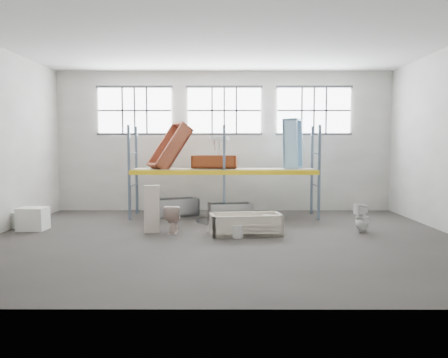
{
  "coord_description": "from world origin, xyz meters",
  "views": [
    {
      "loc": [
        0.03,
        -11.32,
        2.34
      ],
      "look_at": [
        0.0,
        1.5,
        1.4
      ],
      "focal_mm": 36.25,
      "sensor_mm": 36.0,
      "label": 1
    }
  ],
  "objects_px": {
    "bathtub_beige": "(246,224)",
    "steel_tub_left": "(174,207)",
    "rust_tub_flat": "(215,162)",
    "carton_near": "(33,219)",
    "steel_tub_right": "(230,211)",
    "toilet_white": "(362,218)",
    "cistern_tall": "(152,209)",
    "toilet_beige": "(173,219)",
    "blue_tub_upright": "(293,144)",
    "bucket": "(237,231)"
  },
  "relations": [
    {
      "from": "rust_tub_flat",
      "to": "steel_tub_left",
      "type": "bearing_deg",
      "value": 173.47
    },
    {
      "from": "bathtub_beige",
      "to": "rust_tub_flat",
      "type": "height_order",
      "value": "rust_tub_flat"
    },
    {
      "from": "toilet_beige",
      "to": "blue_tub_upright",
      "type": "distance_m",
      "value": 5.1
    },
    {
      "from": "steel_tub_right",
      "to": "bucket",
      "type": "bearing_deg",
      "value": -87.14
    },
    {
      "from": "toilet_white",
      "to": "steel_tub_left",
      "type": "height_order",
      "value": "toilet_white"
    },
    {
      "from": "toilet_white",
      "to": "carton_near",
      "type": "xyz_separation_m",
      "value": [
        -9.08,
        0.32,
        -0.08
      ]
    },
    {
      "from": "cistern_tall",
      "to": "steel_tub_left",
      "type": "relative_size",
      "value": 0.81
    },
    {
      "from": "blue_tub_upright",
      "to": "bucket",
      "type": "relative_size",
      "value": 5.19
    },
    {
      "from": "rust_tub_flat",
      "to": "toilet_white",
      "type": "bearing_deg",
      "value": -33.93
    },
    {
      "from": "bathtub_beige",
      "to": "carton_near",
      "type": "relative_size",
      "value": 2.54
    },
    {
      "from": "rust_tub_flat",
      "to": "bucket",
      "type": "relative_size",
      "value": 4.54
    },
    {
      "from": "cistern_tall",
      "to": "toilet_white",
      "type": "bearing_deg",
      "value": -6.28
    },
    {
      "from": "carton_near",
      "to": "steel_tub_left",
      "type": "bearing_deg",
      "value": 35.35
    },
    {
      "from": "bathtub_beige",
      "to": "steel_tub_left",
      "type": "bearing_deg",
      "value": 117.78
    },
    {
      "from": "rust_tub_flat",
      "to": "steel_tub_right",
      "type": "bearing_deg",
      "value": -44.36
    },
    {
      "from": "carton_near",
      "to": "steel_tub_right",
      "type": "bearing_deg",
      "value": 19.08
    },
    {
      "from": "blue_tub_upright",
      "to": "carton_near",
      "type": "height_order",
      "value": "blue_tub_upright"
    },
    {
      "from": "bathtub_beige",
      "to": "toilet_beige",
      "type": "xyz_separation_m",
      "value": [
        -1.96,
        0.24,
        0.1
      ]
    },
    {
      "from": "steel_tub_left",
      "to": "rust_tub_flat",
      "type": "distance_m",
      "value": 2.07
    },
    {
      "from": "rust_tub_flat",
      "to": "carton_near",
      "type": "xyz_separation_m",
      "value": [
        -5.01,
        -2.42,
        -1.51
      ]
    },
    {
      "from": "bucket",
      "to": "carton_near",
      "type": "height_order",
      "value": "carton_near"
    },
    {
      "from": "bucket",
      "to": "steel_tub_left",
      "type": "bearing_deg",
      "value": 119.4
    },
    {
      "from": "rust_tub_flat",
      "to": "blue_tub_upright",
      "type": "bearing_deg",
      "value": 2.56
    },
    {
      "from": "carton_near",
      "to": "toilet_white",
      "type": "bearing_deg",
      "value": -2.0
    },
    {
      "from": "bathtub_beige",
      "to": "cistern_tall",
      "type": "relative_size",
      "value": 1.46
    },
    {
      "from": "steel_tub_left",
      "to": "bucket",
      "type": "bearing_deg",
      "value": -60.6
    },
    {
      "from": "toilet_white",
      "to": "bucket",
      "type": "relative_size",
      "value": 2.47
    },
    {
      "from": "bathtub_beige",
      "to": "toilet_beige",
      "type": "height_order",
      "value": "toilet_beige"
    },
    {
      "from": "steel_tub_right",
      "to": "carton_near",
      "type": "distance_m",
      "value": 5.85
    },
    {
      "from": "bucket",
      "to": "bathtub_beige",
      "type": "bearing_deg",
      "value": 61.79
    },
    {
      "from": "cistern_tall",
      "to": "steel_tub_left",
      "type": "xyz_separation_m",
      "value": [
        0.25,
        2.9,
        -0.35
      ]
    },
    {
      "from": "cistern_tall",
      "to": "bucket",
      "type": "xyz_separation_m",
      "value": [
        2.3,
        -0.73,
        -0.48
      ]
    },
    {
      "from": "steel_tub_right",
      "to": "toilet_white",
      "type": "bearing_deg",
      "value": -32.14
    },
    {
      "from": "steel_tub_left",
      "to": "steel_tub_right",
      "type": "distance_m",
      "value": 2.01
    },
    {
      "from": "toilet_white",
      "to": "bucket",
      "type": "bearing_deg",
      "value": -89.09
    },
    {
      "from": "rust_tub_flat",
      "to": "cistern_tall",
      "type": "bearing_deg",
      "value": -120.78
    },
    {
      "from": "cistern_tall",
      "to": "steel_tub_right",
      "type": "xyz_separation_m",
      "value": [
        2.15,
        2.24,
        -0.39
      ]
    },
    {
      "from": "bathtub_beige",
      "to": "toilet_white",
      "type": "relative_size",
      "value": 2.35
    },
    {
      "from": "bathtub_beige",
      "to": "toilet_beige",
      "type": "distance_m",
      "value": 1.97
    },
    {
      "from": "bathtub_beige",
      "to": "carton_near",
      "type": "xyz_separation_m",
      "value": [
        -5.91,
        0.63,
        0.04
      ]
    },
    {
      "from": "toilet_beige",
      "to": "steel_tub_right",
      "type": "relative_size",
      "value": 0.54
    },
    {
      "from": "toilet_white",
      "to": "steel_tub_right",
      "type": "bearing_deg",
      "value": -133.51
    },
    {
      "from": "bathtub_beige",
      "to": "steel_tub_right",
      "type": "xyz_separation_m",
      "value": [
        -0.38,
        2.54,
        -0.02
      ]
    },
    {
      "from": "steel_tub_left",
      "to": "rust_tub_flat",
      "type": "height_order",
      "value": "rust_tub_flat"
    },
    {
      "from": "bathtub_beige",
      "to": "carton_near",
      "type": "height_order",
      "value": "carton_near"
    },
    {
      "from": "toilet_white",
      "to": "blue_tub_upright",
      "type": "xyz_separation_m",
      "value": [
        -1.47,
        2.85,
        2.0
      ]
    },
    {
      "from": "blue_tub_upright",
      "to": "carton_near",
      "type": "xyz_separation_m",
      "value": [
        -7.61,
        -2.53,
        -2.08
      ]
    },
    {
      "from": "steel_tub_right",
      "to": "toilet_beige",
      "type": "bearing_deg",
      "value": -124.44
    },
    {
      "from": "steel_tub_left",
      "to": "carton_near",
      "type": "xyz_separation_m",
      "value": [
        -3.63,
        -2.58,
        0.02
      ]
    },
    {
      "from": "cistern_tall",
      "to": "bucket",
      "type": "relative_size",
      "value": 3.99
    }
  ]
}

